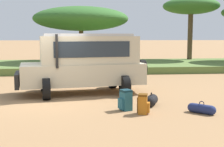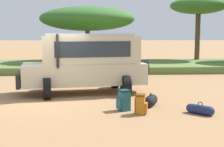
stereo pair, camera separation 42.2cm
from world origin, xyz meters
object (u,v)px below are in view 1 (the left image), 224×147
object	(u,v)px
acacia_tree_centre_back	(191,7)
backpack_beside_front_wheel	(126,100)
duffel_bag_low_black_case	(151,100)
safari_vehicle	(85,62)
backpack_cluster_center	(143,104)
duffel_bag_soft_canvas	(202,109)
acacia_tree_left_mid	(81,19)

from	to	relation	value
acacia_tree_centre_back	backpack_beside_front_wheel	bearing A→B (deg)	-116.35
duffel_bag_low_black_case	safari_vehicle	bearing A→B (deg)	130.16
backpack_cluster_center	duffel_bag_soft_canvas	size ratio (longest dim) A/B	0.85
backpack_beside_front_wheel	duffel_bag_soft_canvas	xyz separation A→B (m)	(2.25, -0.65, -0.18)
acacia_tree_left_mid	backpack_cluster_center	bearing A→B (deg)	-83.13
backpack_cluster_center	acacia_tree_left_mid	distance (m)	15.31
duffel_bag_low_black_case	acacia_tree_centre_back	xyz separation A→B (m)	(6.58, 14.67, 4.51)
backpack_beside_front_wheel	acacia_tree_left_mid	world-z (taller)	acacia_tree_left_mid
duffel_bag_soft_canvas	acacia_tree_left_mid	xyz separation A→B (m)	(-3.57, 14.95, 3.48)
duffel_bag_low_black_case	acacia_tree_centre_back	size ratio (longest dim) A/B	0.15
duffel_bag_soft_canvas	acacia_tree_left_mid	bearing A→B (deg)	103.44
duffel_bag_soft_canvas	acacia_tree_centre_back	size ratio (longest dim) A/B	0.13
duffel_bag_soft_canvas	acacia_tree_centre_back	distance (m)	17.34
safari_vehicle	backpack_beside_front_wheel	distance (m)	3.50
backpack_cluster_center	duffel_bag_soft_canvas	world-z (taller)	backpack_cluster_center
backpack_cluster_center	duffel_bag_soft_canvas	bearing A→B (deg)	-3.74
duffel_bag_soft_canvas	backpack_beside_front_wheel	bearing A→B (deg)	163.88
safari_vehicle	acacia_tree_centre_back	size ratio (longest dim) A/B	1.01
duffel_bag_low_black_case	acacia_tree_left_mid	size ratio (longest dim) A/B	0.11
backpack_cluster_center	safari_vehicle	bearing A→B (deg)	114.61
safari_vehicle	duffel_bag_low_black_case	bearing A→B (deg)	-49.84
backpack_beside_front_wheel	acacia_tree_centre_back	world-z (taller)	acacia_tree_centre_back
duffel_bag_low_black_case	acacia_tree_centre_back	distance (m)	16.70
safari_vehicle	acacia_tree_left_mid	world-z (taller)	acacia_tree_left_mid
backpack_cluster_center	duffel_bag_soft_canvas	distance (m)	1.80
safari_vehicle	backpack_cluster_center	xyz separation A→B (m)	(1.68, -3.67, -1.00)
duffel_bag_low_black_case	duffel_bag_soft_canvas	size ratio (longest dim) A/B	1.14
duffel_bag_soft_canvas	acacia_tree_centre_back	world-z (taller)	acacia_tree_centre_back
backpack_beside_front_wheel	duffel_bag_low_black_case	distance (m)	1.12
safari_vehicle	acacia_tree_centre_back	xyz separation A→B (m)	(8.76, 12.08, 3.40)
duffel_bag_soft_canvas	acacia_tree_centre_back	xyz separation A→B (m)	(5.29, 15.87, 4.55)
backpack_cluster_center	acacia_tree_centre_back	bearing A→B (deg)	65.81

